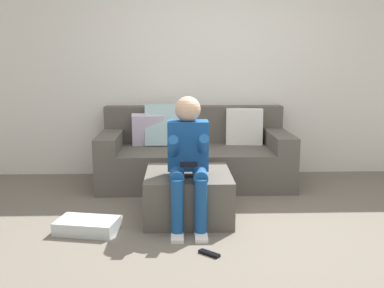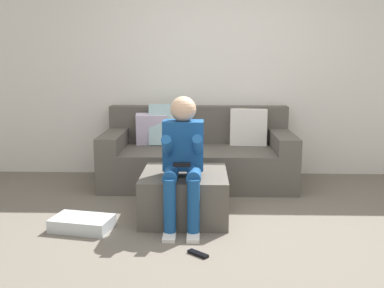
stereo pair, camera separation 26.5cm
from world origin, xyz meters
TOP-DOWN VIEW (x-y plane):
  - ground_plane at (0.00, 0.00)m, footprint 8.06×8.06m
  - wall_back at (0.00, 2.12)m, footprint 6.20×0.10m
  - couch_sectional at (-0.27, 1.65)m, footprint 2.11×0.98m
  - ottoman at (-0.37, 0.50)m, footprint 0.75×0.78m
  - person_seated at (-0.38, 0.31)m, footprint 0.34×0.62m
  - storage_bin at (-1.21, 0.16)m, footprint 0.54×0.39m
  - remote_near_ottoman at (-0.24, -0.31)m, footprint 0.16×0.15m

SIDE VIEW (x-z plane):
  - ground_plane at x=0.00m, z-range 0.00..0.00m
  - remote_near_ottoman at x=-0.24m, z-range 0.00..0.02m
  - storage_bin at x=-1.21m, z-range 0.00..0.11m
  - ottoman at x=-0.37m, z-range 0.00..0.41m
  - couch_sectional at x=-0.27m, z-range -0.13..0.77m
  - person_seated at x=-0.38m, z-range 0.08..1.17m
  - wall_back at x=0.00m, z-range 0.00..2.45m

